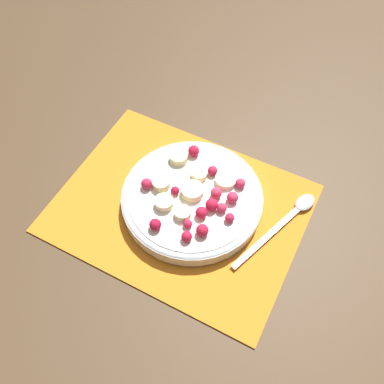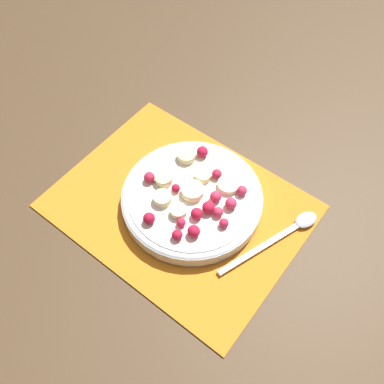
% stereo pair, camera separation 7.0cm
% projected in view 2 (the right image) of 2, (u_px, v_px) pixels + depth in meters
% --- Properties ---
extents(ground_plane, '(3.00, 3.00, 0.00)m').
position_uv_depth(ground_plane, '(180.00, 207.00, 0.73)').
color(ground_plane, '#4C3823').
extents(placemat, '(0.40, 0.31, 0.01)m').
position_uv_depth(placemat, '(179.00, 206.00, 0.73)').
color(placemat, orange).
rests_on(placemat, ground_plane).
extents(fruit_bowl, '(0.23, 0.23, 0.05)m').
position_uv_depth(fruit_bowl, '(192.00, 198.00, 0.71)').
color(fruit_bowl, silver).
rests_on(fruit_bowl, placemat).
extents(spoon, '(0.08, 0.19, 0.01)m').
position_uv_depth(spoon, '(288.00, 231.00, 0.69)').
color(spoon, '#B2B2B7').
rests_on(spoon, placemat).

